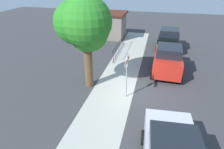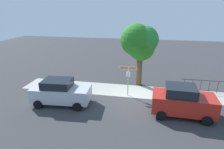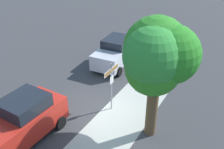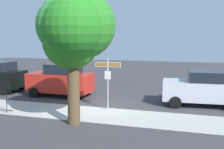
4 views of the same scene
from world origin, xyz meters
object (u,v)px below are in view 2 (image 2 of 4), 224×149
shade_tree (139,42)px  car_silver (61,92)px  car_red (183,101)px  street_sign (128,74)px

shade_tree → car_silver: (-5.42, -4.97, -3.09)m
car_silver → shade_tree: bearing=38.4°
shade_tree → car_red: bearing=-56.6°
shade_tree → car_silver: shade_tree is taller
car_silver → car_red: car_red is taller
street_sign → shade_tree: (0.65, 2.58, 2.18)m
shade_tree → car_red: size_ratio=1.38×
street_sign → shade_tree: size_ratio=0.49×
street_sign → car_red: bearing=-31.3°
shade_tree → car_silver: 7.98m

